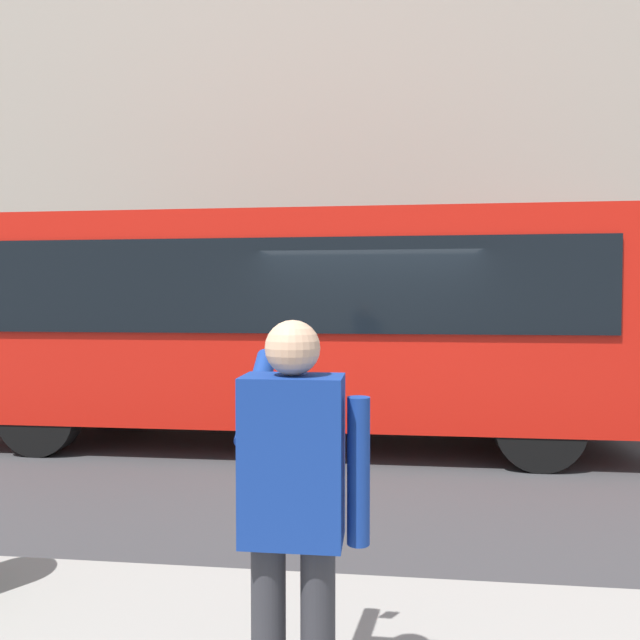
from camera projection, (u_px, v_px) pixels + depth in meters
name	position (u px, v px, depth m)	size (l,w,h in m)	color
ground_plane	(370.00, 455.00, 7.24)	(60.00, 60.00, 0.00)	#38383A
building_facade_far	(379.00, 130.00, 13.79)	(28.00, 1.55, 12.00)	#A89E8E
red_bus	(290.00, 318.00, 7.93)	(9.05, 2.54, 3.08)	red
pedestrian_photographer	(294.00, 498.00, 2.31)	(0.53, 0.52, 1.70)	#2D2D33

